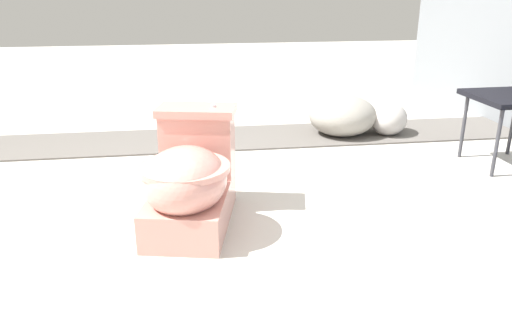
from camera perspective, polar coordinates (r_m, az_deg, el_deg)
ground_plane at (r=2.29m, az=-12.51°, el=-8.41°), size 14.00×14.00×0.00m
gravel_strip at (r=3.56m, az=-3.05°, el=2.51°), size 0.56×8.00×0.01m
toilet at (r=2.26m, az=-7.56°, el=-2.29°), size 0.70×0.50×0.52m
boulder_near at (r=3.66m, az=9.86°, el=5.05°), size 0.53×0.55×0.29m
boulder_far at (r=3.75m, az=14.91°, el=4.58°), size 0.40×0.39×0.24m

